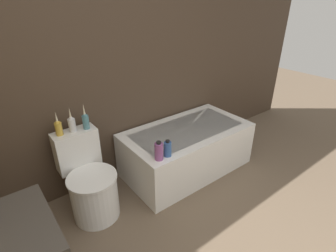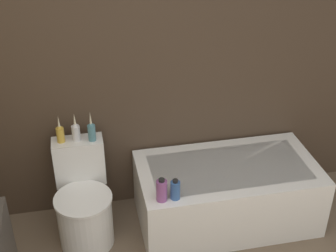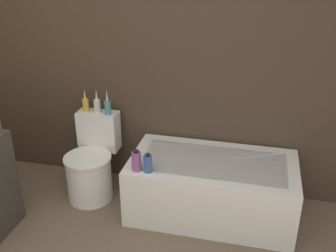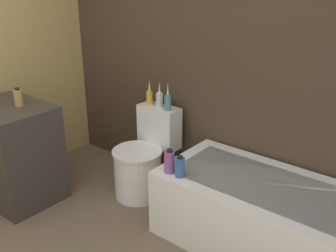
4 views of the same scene
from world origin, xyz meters
TOP-DOWN VIEW (x-y plane):
  - wall_back_tiled at (0.00, 2.09)m, footprint 6.40×0.06m
  - bathtub at (0.84, 1.66)m, footprint 1.42×0.77m
  - toilet at (-0.30, 1.69)m, footprint 0.44×0.61m
  - vase_gold at (-0.42, 1.92)m, footprint 0.06×0.06m
  - vase_silver at (-0.30, 1.92)m, footprint 0.06×0.06m
  - vase_bronze at (-0.19, 1.89)m, footprint 0.06×0.06m
  - shampoo_bottle_tall at (0.25, 1.38)m, footprint 0.08×0.08m
  - shampoo_bottle_short at (0.34, 1.37)m, footprint 0.07×0.07m

SIDE VIEW (x-z plane):
  - bathtub at x=0.84m, z-range 0.00..0.53m
  - toilet at x=-0.30m, z-range -0.07..0.69m
  - shampoo_bottle_short at x=0.34m, z-range 0.52..0.68m
  - shampoo_bottle_tall at x=0.25m, z-range 0.52..0.70m
  - vase_gold at x=-0.42m, z-range 0.72..0.95m
  - vase_silver at x=-0.30m, z-range 0.72..0.95m
  - vase_bronze at x=-0.19m, z-range 0.72..0.96m
  - wall_back_tiled at x=0.00m, z-range 0.00..2.60m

